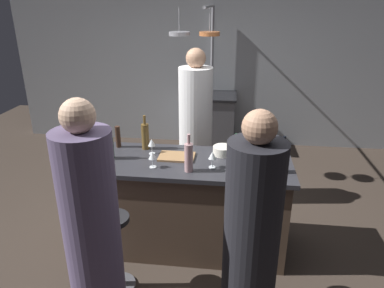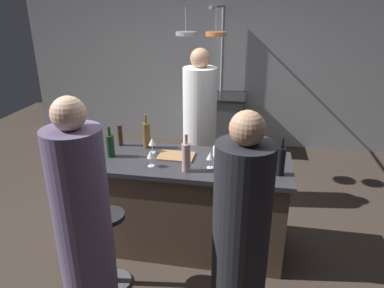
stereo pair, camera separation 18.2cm
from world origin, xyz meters
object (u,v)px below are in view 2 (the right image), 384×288
(cutting_board, at_px, (176,156))
(mixing_bowl_blue, at_px, (258,155))
(stove_range, at_px, (219,123))
(wine_bottle_red, at_px, (110,145))
(guest_right, at_px, (240,248))
(wine_bottle_rose, at_px, (186,157))
(wine_bottle_green, at_px, (233,156))
(wine_bottle_dark, at_px, (281,161))
(mixing_bowl_ceramic, at_px, (223,151))
(wine_glass_near_right_guest, at_px, (151,155))
(wine_bottle_amber, at_px, (146,135))
(wine_glass_near_left_guest, at_px, (210,157))
(guest_left, at_px, (84,232))
(bar_stool_left, at_px, (111,246))
(wine_glass_by_chef, at_px, (152,142))
(bar_stool_right, at_px, (248,263))
(pepper_mill, at_px, (120,135))
(chef, at_px, (200,134))

(cutting_board, xyz_separation_m, mixing_bowl_blue, (0.73, 0.09, 0.03))
(stove_range, bearing_deg, wine_bottle_red, -106.04)
(guest_right, relative_size, wine_bottle_rose, 5.13)
(wine_bottle_green, xyz_separation_m, wine_bottle_dark, (0.38, -0.03, 0.00))
(mixing_bowl_ceramic, bearing_deg, wine_glass_near_right_guest, -149.26)
(wine_bottle_rose, bearing_deg, stove_range, 90.34)
(wine_bottle_amber, relative_size, wine_glass_near_left_guest, 2.27)
(guest_left, bearing_deg, wine_bottle_amber, 87.58)
(bar_stool_left, height_order, cutting_board, cutting_board)
(stove_range, xyz_separation_m, wine_bottle_amber, (-0.46, -2.22, 0.58))
(wine_bottle_rose, xyz_separation_m, wine_glass_by_chef, (-0.38, 0.31, -0.02))
(wine_bottle_amber, relative_size, wine_glass_near_right_guest, 2.27)
(wine_bottle_red, bearing_deg, wine_glass_near_right_guest, -18.20)
(wine_bottle_dark, relative_size, wine_glass_by_chef, 2.17)
(cutting_board, height_order, wine_glass_near_left_guest, wine_glass_near_left_guest)
(wine_bottle_red, bearing_deg, bar_stool_right, -24.41)
(stove_range, xyz_separation_m, pepper_mill, (-0.73, -2.21, 0.56))
(bar_stool_right, bearing_deg, wine_bottle_green, 109.10)
(mixing_bowl_blue, bearing_deg, mixing_bowl_ceramic, 175.41)
(wine_bottle_green, height_order, wine_bottle_red, wine_bottle_green)
(guest_left, bearing_deg, stove_range, 81.67)
(chef, xyz_separation_m, wine_bottle_dark, (0.83, -1.05, 0.20))
(wine_bottle_green, bearing_deg, wine_glass_near_right_guest, -174.30)
(guest_left, xyz_separation_m, wine_bottle_rose, (0.52, 0.82, 0.23))
(pepper_mill, distance_m, wine_glass_near_right_guest, 0.59)
(guest_right, distance_m, mixing_bowl_blue, 1.13)
(wine_bottle_dark, distance_m, mixing_bowl_ceramic, 0.59)
(stove_range, xyz_separation_m, guest_left, (-0.51, -3.47, 0.35))
(wine_bottle_red, relative_size, wine_bottle_rose, 0.87)
(wine_bottle_rose, bearing_deg, cutting_board, 119.19)
(wine_bottle_red, height_order, mixing_bowl_blue, wine_bottle_red)
(wine_glass_near_left_guest, bearing_deg, stove_range, 94.57)
(cutting_board, distance_m, mixing_bowl_ceramic, 0.43)
(pepper_mill, xyz_separation_m, wine_bottle_rose, (0.74, -0.44, 0.02))
(bar_stool_left, height_order, guest_left, guest_left)
(cutting_board, distance_m, wine_glass_near_left_guest, 0.38)
(bar_stool_left, relative_size, wine_bottle_dark, 2.15)
(wine_glass_near_right_guest, bearing_deg, bar_stool_right, -27.19)
(pepper_mill, bearing_deg, wine_bottle_amber, -2.36)
(guest_left, xyz_separation_m, wine_bottle_green, (0.90, 0.92, 0.22))
(bar_stool_right, height_order, wine_bottle_dark, wine_bottle_dark)
(wine_glass_near_right_guest, bearing_deg, wine_bottle_green, 5.70)
(bar_stool_right, height_order, wine_glass_near_right_guest, wine_glass_near_right_guest)
(guest_right, xyz_separation_m, wine_bottle_rose, (-0.50, 0.76, 0.25))
(wine_bottle_dark, distance_m, wine_bottle_rose, 0.77)
(bar_stool_right, height_order, wine_bottle_amber, wine_bottle_amber)
(wine_bottle_dark, height_order, wine_bottle_amber, wine_bottle_amber)
(wine_bottle_dark, xyz_separation_m, wine_glass_near_right_guest, (-1.07, -0.04, -0.02))
(wine_bottle_red, height_order, wine_bottle_dark, wine_bottle_dark)
(bar_stool_right, xyz_separation_m, mixing_bowl_ceramic, (-0.29, 0.79, 0.56))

